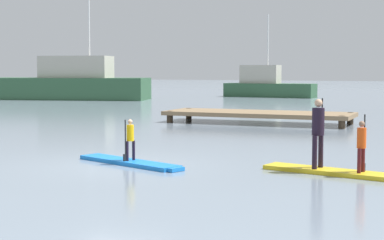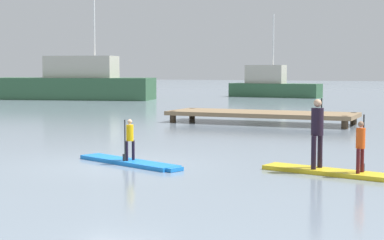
{
  "view_description": "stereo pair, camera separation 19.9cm",
  "coord_description": "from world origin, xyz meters",
  "px_view_note": "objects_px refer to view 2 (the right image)",
  "views": [
    {
      "loc": [
        7.8,
        -13.59,
        2.39
      ],
      "look_at": [
        1.34,
        1.79,
        1.04
      ],
      "focal_mm": 58.8,
      "sensor_mm": 36.0,
      "label": 1
    },
    {
      "loc": [
        7.98,
        -13.52,
        2.39
      ],
      "look_at": [
        1.34,
        1.79,
        1.04
      ],
      "focal_mm": 58.8,
      "sensor_mm": 36.0,
      "label": 2
    }
  ],
  "objects_px": {
    "paddleboard_far": "(329,172)",
    "motor_boat_small_navy": "(272,86)",
    "paddler_child_solo": "(129,138)",
    "fishing_boat_white_large": "(74,83)",
    "paddler_child_front": "(361,144)",
    "paddleboard_near": "(130,162)",
    "paddler_adult": "(317,129)"
  },
  "relations": [
    {
      "from": "paddler_adult",
      "to": "paddler_child_front",
      "type": "xyz_separation_m",
      "value": [
        1.02,
        -0.23,
        -0.27
      ]
    },
    {
      "from": "paddler_child_solo",
      "to": "paddleboard_far",
      "type": "bearing_deg",
      "value": 6.13
    },
    {
      "from": "paddler_adult",
      "to": "paddler_child_solo",
      "type": "bearing_deg",
      "value": -172.59
    },
    {
      "from": "paddleboard_far",
      "to": "paddler_child_front",
      "type": "relative_size",
      "value": 2.48
    },
    {
      "from": "paddleboard_far",
      "to": "motor_boat_small_navy",
      "type": "xyz_separation_m",
      "value": [
        -12.49,
        38.36,
        0.95
      ]
    },
    {
      "from": "paddleboard_far",
      "to": "paddler_child_front",
      "type": "height_order",
      "value": "paddler_child_front"
    },
    {
      "from": "paddler_child_front",
      "to": "fishing_boat_white_large",
      "type": "distance_m",
      "value": 38.8
    },
    {
      "from": "paddler_child_front",
      "to": "fishing_boat_white_large",
      "type": "bearing_deg",
      "value": 133.28
    },
    {
      "from": "paddler_child_solo",
      "to": "motor_boat_small_navy",
      "type": "height_order",
      "value": "motor_boat_small_navy"
    },
    {
      "from": "paddler_adult",
      "to": "motor_boat_small_navy",
      "type": "relative_size",
      "value": 0.2
    },
    {
      "from": "paddleboard_near",
      "to": "paddler_child_solo",
      "type": "height_order",
      "value": "paddler_child_solo"
    },
    {
      "from": "paddleboard_near",
      "to": "paddler_child_solo",
      "type": "relative_size",
      "value": 3.24
    },
    {
      "from": "fishing_boat_white_large",
      "to": "motor_boat_small_navy",
      "type": "bearing_deg",
      "value": 37.49
    },
    {
      "from": "paddler_child_solo",
      "to": "fishing_boat_white_large",
      "type": "bearing_deg",
      "value": 126.24
    },
    {
      "from": "paddler_child_solo",
      "to": "fishing_boat_white_large",
      "type": "xyz_separation_m",
      "value": [
        -20.97,
        28.62,
        0.6
      ]
    },
    {
      "from": "paddleboard_far",
      "to": "paddler_adult",
      "type": "height_order",
      "value": "paddler_adult"
    },
    {
      "from": "paddleboard_far",
      "to": "paddler_child_front",
      "type": "distance_m",
      "value": 1.02
    },
    {
      "from": "paddleboard_far",
      "to": "fishing_boat_white_large",
      "type": "height_order",
      "value": "fishing_boat_white_large"
    },
    {
      "from": "paddler_child_solo",
      "to": "motor_boat_small_navy",
      "type": "bearing_deg",
      "value": 101.05
    },
    {
      "from": "paddleboard_near",
      "to": "paddler_child_front",
      "type": "bearing_deg",
      "value": 3.61
    },
    {
      "from": "paddleboard_near",
      "to": "paddler_adult",
      "type": "xyz_separation_m",
      "value": [
        4.61,
        0.58,
        0.97
      ]
    },
    {
      "from": "paddler_child_front",
      "to": "paddleboard_near",
      "type": "bearing_deg",
      "value": -176.39
    },
    {
      "from": "paddleboard_far",
      "to": "fishing_boat_white_large",
      "type": "bearing_deg",
      "value": 132.64
    },
    {
      "from": "motor_boat_small_navy",
      "to": "paddleboard_near",
      "type": "bearing_deg",
      "value": -78.95
    },
    {
      "from": "paddler_adult",
      "to": "paddleboard_far",
      "type": "bearing_deg",
      "value": -14.24
    },
    {
      "from": "paddler_adult",
      "to": "motor_boat_small_navy",
      "type": "xyz_separation_m",
      "value": [
        -12.2,
        38.28,
        -0.02
      ]
    },
    {
      "from": "paddler_child_solo",
      "to": "motor_boat_small_navy",
      "type": "xyz_separation_m",
      "value": [
        -7.59,
        38.88,
        0.32
      ]
    },
    {
      "from": "paddleboard_far",
      "to": "paddler_adult",
      "type": "bearing_deg",
      "value": 165.76
    },
    {
      "from": "paddleboard_near",
      "to": "paddler_child_solo",
      "type": "distance_m",
      "value": 0.63
    },
    {
      "from": "paddler_child_solo",
      "to": "paddler_adult",
      "type": "xyz_separation_m",
      "value": [
        4.61,
        0.6,
        0.34
      ]
    },
    {
      "from": "paddleboard_near",
      "to": "paddleboard_far",
      "type": "relative_size",
      "value": 1.06
    },
    {
      "from": "motor_boat_small_navy",
      "to": "paddler_child_front",
      "type": "bearing_deg",
      "value": -71.05
    }
  ]
}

